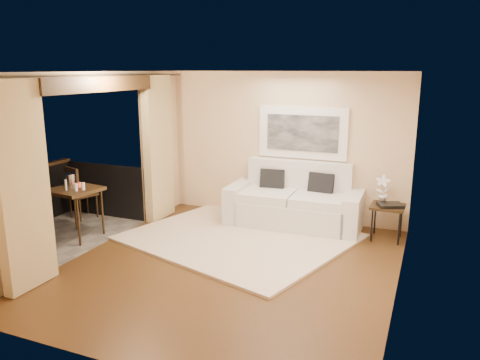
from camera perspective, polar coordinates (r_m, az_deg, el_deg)
The scene contains 18 objects.
floor at distance 6.77m, azimuth -1.22°, elevation -10.47°, with size 5.00×5.00×0.00m, color #533518.
room_shell at distance 7.32m, azimuth -17.07°, elevation 11.12°, with size 5.00×6.40×5.00m.
balcony at distance 8.51m, azimuth -22.14°, elevation -5.14°, with size 1.81×2.60×1.17m.
curtains at distance 7.44m, azimuth -16.33°, elevation 1.98°, with size 0.16×4.80×2.64m.
artwork at distance 8.48m, azimuth 7.61°, elevation 5.71°, with size 1.62×0.07×0.92m.
rug at distance 7.81m, azimuth -0.06°, elevation -6.95°, with size 3.29×2.86×0.04m, color beige.
sofa at distance 8.39m, azimuth 6.69°, elevation -2.88°, with size 2.37×1.08×1.13m.
side_table at distance 8.00m, azimuth 17.56°, elevation -3.38°, with size 0.54×0.54×0.57m.
tray at distance 7.92m, azimuth 17.85°, elevation -2.93°, with size 0.38×0.28×0.05m, color black.
orchid at distance 8.06m, azimuth 17.01°, elevation -1.07°, with size 0.25×0.17×0.47m, color white.
bistro_table at distance 8.09m, azimuth -19.49°, elevation -1.51°, with size 0.81×0.81×0.84m.
balcony_chair_far at distance 9.14m, azimuth -19.22°, elevation -1.02°, with size 0.55×0.55×1.00m.
balcony_chair_near at distance 7.78m, azimuth -26.39°, elevation -4.34°, with size 0.46×0.46×0.96m.
ice_bucket at distance 8.26m, azimuth -19.99°, elevation 0.04°, with size 0.18×0.18×0.20m, color silver.
candle at distance 8.13m, azimuth -18.96°, elevation -0.56°, with size 0.06×0.06×0.07m, color red.
vase at distance 7.95m, azimuth -20.47°, elevation -0.59°, with size 0.04×0.04×0.18m, color silver.
glass_a at distance 7.89m, azimuth -19.39°, elevation -0.82°, with size 0.06×0.06×0.12m, color white.
glass_b at distance 7.91m, azimuth -18.59°, elevation -0.72°, with size 0.06×0.06×0.12m, color white.
Camera 1 is at (2.51, -5.66, 2.74)m, focal length 35.00 mm.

